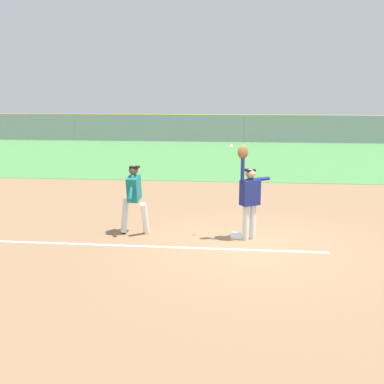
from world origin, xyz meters
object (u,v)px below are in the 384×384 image
(baseball, at_px, (231,146))
(parked_car_white, at_px, (281,130))
(first_base, at_px, (239,236))
(fielder, at_px, (249,194))
(parked_car_blue, at_px, (225,129))
(parked_car_red, at_px, (165,128))
(runner, at_px, (134,195))

(baseball, height_order, parked_car_white, baseball)
(first_base, height_order, fielder, fielder)
(first_base, relative_size, parked_car_blue, 0.08)
(fielder, distance_m, parked_car_red, 27.46)
(fielder, xyz_separation_m, parked_car_white, (2.83, 26.10, -0.45))
(parked_car_blue, relative_size, parked_car_white, 1.01)
(parked_car_red, bearing_deg, baseball, -75.04)
(baseball, bearing_deg, parked_car_red, 102.21)
(fielder, xyz_separation_m, parked_car_blue, (-1.44, 26.07, -0.45))
(first_base, distance_m, parked_car_white, 26.14)
(fielder, bearing_deg, parked_car_red, -19.47)
(parked_car_red, height_order, parked_car_blue, same)
(fielder, bearing_deg, runner, 53.09)
(runner, relative_size, parked_car_blue, 0.38)
(runner, bearing_deg, first_base, 1.63)
(first_base, xyz_separation_m, parked_car_blue, (-1.21, 25.93, 0.63))
(parked_car_red, relative_size, parked_car_blue, 1.00)
(first_base, height_order, runner, runner)
(fielder, relative_size, runner, 1.33)
(fielder, distance_m, parked_car_white, 26.26)
(fielder, height_order, parked_car_white, fielder)
(fielder, height_order, runner, fielder)
(parked_car_blue, height_order, parked_car_white, same)
(runner, bearing_deg, baseball, 1.20)
(first_base, bearing_deg, fielder, -32.11)
(parked_car_red, distance_m, parked_car_white, 9.06)
(fielder, xyz_separation_m, parked_car_red, (-6.20, 26.75, -0.45))
(parked_car_white, bearing_deg, baseball, -97.96)
(first_base, relative_size, baseball, 5.14)
(fielder, height_order, parked_car_red, fielder)
(parked_car_white, bearing_deg, runner, -103.07)
(runner, bearing_deg, fielder, -1.14)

